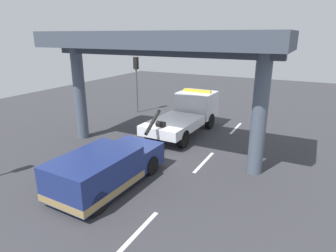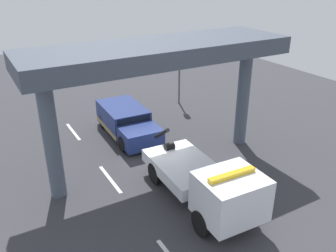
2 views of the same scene
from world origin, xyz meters
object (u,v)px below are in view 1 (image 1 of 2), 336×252
at_px(tow_truck_white, 188,113).
at_px(traffic_cone_orange, 135,141).
at_px(traffic_light_far, 136,73).
at_px(towed_van_green, 105,170).

distance_m(tow_truck_white, traffic_cone_orange, 4.14).
distance_m(tow_truck_white, traffic_light_far, 6.27).
height_order(towed_van_green, traffic_light_far, traffic_light_far).
xyz_separation_m(traffic_light_far, traffic_cone_orange, (-6.21, -3.91, -2.85)).
xyz_separation_m(towed_van_green, traffic_light_far, (10.60, 5.39, 2.36)).
relative_size(tow_truck_white, traffic_light_far, 1.69).
distance_m(towed_van_green, traffic_cone_orange, 4.66).
bearing_deg(traffic_cone_orange, towed_van_green, -161.34).
xyz_separation_m(tow_truck_white, towed_van_green, (-8.13, 0.03, -0.42)).
bearing_deg(traffic_cone_orange, traffic_light_far, 32.17).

